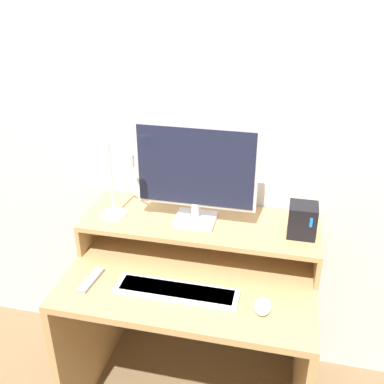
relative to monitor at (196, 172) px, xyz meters
name	(u,v)px	position (x,y,z in m)	size (l,w,h in m)	color
wall_back	(211,123)	(0.02, 0.22, 0.14)	(6.00, 0.05, 2.50)	silver
desk	(192,314)	(0.02, -0.15, -0.61)	(1.01, 0.67, 0.73)	tan
monitor_shelf	(200,225)	(0.02, 0.01, -0.25)	(1.01, 0.35, 0.15)	tan
monitor	(196,172)	(0.00, 0.00, 0.00)	(0.50, 0.15, 0.43)	#BCBCC1
desk_lamp	(117,192)	(-0.32, -0.06, -0.10)	(0.20, 0.16, 0.34)	silver
router_dock	(302,220)	(0.44, -0.01, -0.16)	(0.11, 0.11, 0.14)	black
keyboard	(177,291)	(-0.01, -0.30, -0.37)	(0.48, 0.11, 0.02)	silver
mouse	(263,306)	(0.32, -0.31, -0.37)	(0.06, 0.10, 0.03)	white
remote_control	(91,280)	(-0.36, -0.31, -0.37)	(0.05, 0.16, 0.02)	#99999E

